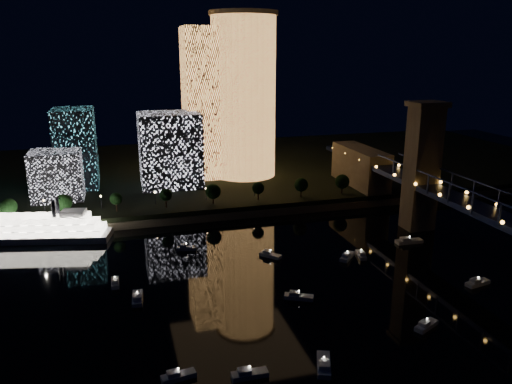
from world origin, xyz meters
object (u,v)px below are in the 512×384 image
(riverboat, at_px, (34,229))
(tower_cylindrical, at_px, (244,96))
(tower_rectangular, at_px, (208,104))
(truss_bridge, at_px, (507,228))

(riverboat, bearing_deg, tower_cylindrical, 30.98)
(tower_rectangular, relative_size, riverboat, 1.35)
(truss_bridge, bearing_deg, tower_rectangular, 116.57)
(tower_rectangular, distance_m, riverboat, 106.05)
(tower_cylindrical, xyz_separation_m, riverboat, (-95.81, -57.53, -41.76))
(riverboat, bearing_deg, truss_bridge, -26.82)
(truss_bridge, bearing_deg, riverboat, 153.18)
(tower_rectangular, xyz_separation_m, truss_bridge, (67.29, -134.56, -26.03))
(tower_rectangular, bearing_deg, riverboat, -141.78)
(tower_cylindrical, bearing_deg, riverboat, -149.02)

